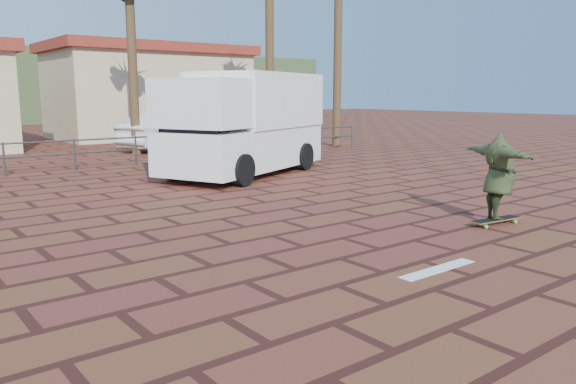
# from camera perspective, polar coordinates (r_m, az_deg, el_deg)

# --- Properties ---
(ground) EXTENTS (120.00, 120.00, 0.00)m
(ground) POSITION_cam_1_polar(r_m,az_deg,el_deg) (8.27, 5.34, -6.75)
(ground) COLOR maroon
(ground) RESTS_ON ground
(paint_stripe) EXTENTS (1.40, 0.22, 0.01)m
(paint_stripe) POSITION_cam_1_polar(r_m,az_deg,el_deg) (8.02, 15.00, -7.58)
(paint_stripe) COLOR white
(paint_stripe) RESTS_ON ground
(guardrail) EXTENTS (24.06, 0.06, 1.00)m
(guardrail) POSITION_cam_1_polar(r_m,az_deg,el_deg) (18.64, -20.89, 4.09)
(guardrail) COLOR #47494F
(guardrail) RESTS_ON ground
(building_east) EXTENTS (10.60, 6.60, 5.00)m
(building_east) POSITION_cam_1_polar(r_m,az_deg,el_deg) (32.65, -13.91, 9.95)
(building_east) COLOR beige
(building_east) RESTS_ON ground
(longboard) EXTENTS (1.16, 0.41, 0.11)m
(longboard) POSITION_cam_1_polar(r_m,az_deg,el_deg) (10.98, 20.39, -2.67)
(longboard) COLOR olive
(longboard) RESTS_ON ground
(skateboarder) EXTENTS (1.27, 1.97, 1.57)m
(skateboarder) POSITION_cam_1_polar(r_m,az_deg,el_deg) (10.84, 20.65, 1.48)
(skateboarder) COLOR #2F3A1F
(skateboarder) RESTS_ON longboard
(campervan) EXTENTS (6.22, 4.54, 2.98)m
(campervan) POSITION_cam_1_polar(r_m,az_deg,el_deg) (16.70, -4.37, 7.16)
(campervan) COLOR white
(campervan) RESTS_ON ground
(car_white) EXTENTS (5.04, 3.32, 1.57)m
(car_white) POSITION_cam_1_polar(r_m,az_deg,el_deg) (24.82, -12.01, 6.07)
(car_white) COLOR white
(car_white) RESTS_ON ground
(street_sign) EXTENTS (0.46, 0.08, 2.29)m
(street_sign) POSITION_cam_1_polar(r_m,az_deg,el_deg) (21.26, -4.70, 7.83)
(street_sign) COLOR gray
(street_sign) RESTS_ON ground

